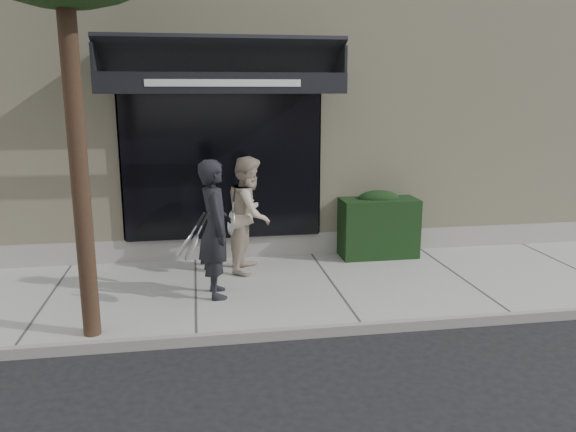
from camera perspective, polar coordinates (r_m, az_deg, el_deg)
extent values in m
plane|color=black|center=(8.46, 4.47, -7.50)|extent=(80.00, 80.00, 0.00)
cube|color=#A1A09B|center=(8.44, 4.47, -7.12)|extent=(20.00, 3.00, 0.12)
cube|color=gray|center=(7.05, 7.53, -11.22)|extent=(20.00, 0.10, 0.14)
cube|color=beige|center=(12.85, -0.73, 11.96)|extent=(14.00, 7.00, 5.50)
cube|color=gray|center=(9.96, 2.17, -2.83)|extent=(14.02, 0.42, 0.50)
cube|color=black|center=(9.33, -6.68, 5.75)|extent=(3.20, 0.30, 2.60)
cube|color=gray|center=(9.54, -16.41, 5.47)|extent=(0.08, 0.40, 2.60)
cube|color=gray|center=(9.68, 2.83, 6.07)|extent=(0.08, 0.40, 2.60)
cube|color=gray|center=(9.41, -6.94, 13.98)|extent=(3.36, 0.40, 0.12)
cube|color=black|center=(8.73, -6.77, 15.80)|extent=(3.60, 1.03, 0.55)
cube|color=black|center=(8.21, -6.52, 13.28)|extent=(3.60, 0.05, 0.30)
cube|color=white|center=(8.18, -6.51, 13.29)|extent=(2.20, 0.01, 0.10)
cube|color=black|center=(8.82, -18.79, 14.68)|extent=(0.04, 1.00, 0.45)
cube|color=black|center=(8.99, 5.07, 15.23)|extent=(0.04, 1.00, 0.45)
cube|color=black|center=(9.73, 9.08, -1.11)|extent=(1.30, 0.70, 1.00)
ellipsoid|color=black|center=(9.62, 9.18, 1.78)|extent=(0.71, 0.38, 0.27)
cylinder|color=black|center=(6.55, -20.68, 7.38)|extent=(0.20, 0.20, 4.80)
imported|color=black|center=(7.68, -7.41, -1.31)|extent=(0.52, 0.73, 1.90)
torus|color=silver|center=(7.36, -9.77, -3.21)|extent=(0.20, 0.32, 0.28)
cylinder|color=silver|center=(7.36, -9.77, -3.21)|extent=(0.17, 0.29, 0.24)
cylinder|color=silver|center=(7.36, -9.77, -3.21)|extent=(0.17, 0.05, 0.10)
cylinder|color=black|center=(7.36, -9.77, -3.21)|extent=(0.20, 0.06, 0.12)
torus|color=silver|center=(7.37, -10.47, -2.96)|extent=(0.26, 0.34, 0.27)
cylinder|color=silver|center=(7.37, -10.47, -2.96)|extent=(0.22, 0.30, 0.23)
cylinder|color=silver|center=(7.37, -10.47, -2.96)|extent=(0.16, 0.06, 0.11)
cylinder|color=black|center=(7.37, -10.47, -2.96)|extent=(0.19, 0.08, 0.13)
imported|color=#BCAC96|center=(8.78, -3.93, 0.22)|extent=(0.90, 1.04, 1.81)
torus|color=silver|center=(8.52, -5.80, -0.65)|extent=(0.13, 0.31, 0.30)
cylinder|color=silver|center=(8.52, -5.80, -0.65)|extent=(0.10, 0.27, 0.27)
cylinder|color=silver|center=(8.52, -5.80, -0.65)|extent=(0.18, 0.06, 0.05)
cylinder|color=black|center=(8.52, -5.80, -0.65)|extent=(0.20, 0.07, 0.06)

